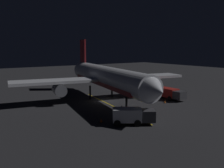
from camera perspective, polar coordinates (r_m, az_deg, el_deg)
name	(u,v)px	position (r m, az deg, el deg)	size (l,w,h in m)	color
ground_plane	(106,101)	(47.24, -1.37, -4.03)	(180.00, 180.00, 0.20)	#27272A
apron_guide_stripe	(112,106)	(43.28, 0.10, -5.04)	(0.24, 24.16, 0.01)	gold
airliner	(105,77)	(47.03, -1.67, 1.55)	(34.40, 38.04, 11.94)	silver
baggage_truck	(132,116)	(32.95, 4.61, -7.35)	(5.74, 4.79, 2.15)	silver
catering_truck	(170,94)	(49.61, 13.33, -2.19)	(2.38, 5.80, 2.15)	maroon
ground_crew_worker	(122,111)	(36.17, 2.29, -6.31)	(0.40, 0.40, 1.74)	black
traffic_cone_near_left	(101,121)	(33.96, -2.51, -8.41)	(0.50, 0.50, 0.55)	#EA590F
traffic_cone_near_right	(165,102)	(46.37, 12.08, -4.01)	(0.50, 0.50, 0.55)	#EA590F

